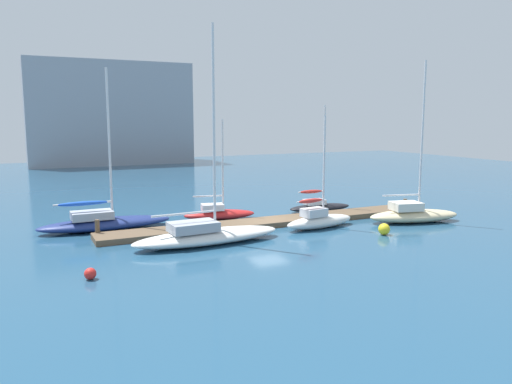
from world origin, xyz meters
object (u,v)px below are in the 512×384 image
mooring_buoy_yellow (384,229)px  harbor_building_distant (109,114)px  sailboat_2 (219,213)px  sailboat_5 (413,214)px  sailboat_1 (206,234)px  sailboat_0 (104,221)px  mooring_buoy_red (90,274)px  sailboat_4 (319,205)px  sailboat_3 (319,219)px

mooring_buoy_yellow → harbor_building_distant: size_ratio=0.03×
sailboat_2 → sailboat_5: sailboat_5 is taller
mooring_buoy_yellow → sailboat_1: bearing=166.1°
sailboat_0 → sailboat_2: size_ratio=1.46×
mooring_buoy_red → mooring_buoy_yellow: 17.73m
mooring_buoy_yellow → harbor_building_distant: (-6.69, 58.70, 7.55)m
sailboat_0 → harbor_building_distant: size_ratio=0.42×
sailboat_4 → sailboat_3: bearing=-119.2°
mooring_buoy_red → sailboat_4: bearing=27.7°
sailboat_3 → sailboat_5: size_ratio=0.66×
sailboat_0 → sailboat_1: 7.94m
sailboat_3 → mooring_buoy_red: 15.80m
sailboat_0 → sailboat_4: sailboat_0 is taller
sailboat_1 → mooring_buoy_red: 7.92m
sailboat_0 → harbor_building_distant: bearing=79.2°
sailboat_1 → sailboat_2: bearing=60.1°
sailboat_5 → sailboat_4: bearing=133.1°
sailboat_0 → mooring_buoy_yellow: (15.50, -9.04, -0.20)m
sailboat_0 → sailboat_3: 14.08m
sailboat_1 → sailboat_4: 12.89m
sailboat_1 → sailboat_3: sailboat_1 is taller
sailboat_5 → sailboat_3: bearing=-177.2°
sailboat_0 → sailboat_4: size_ratio=1.27×
sailboat_1 → harbor_building_distant: bearing=83.2°
sailboat_1 → sailboat_3: (8.18, 0.77, 0.01)m
sailboat_4 → harbor_building_distant: size_ratio=0.33×
sailboat_2 → sailboat_4: (8.23, -0.46, 0.01)m
sailboat_5 → mooring_buoy_red: bearing=-158.5°
sailboat_3 → harbor_building_distant: 55.90m
harbor_building_distant → sailboat_1: bearing=-94.2°
sailboat_2 → mooring_buoy_yellow: (7.52, -8.98, -0.11)m
sailboat_2 → sailboat_5: size_ratio=0.64×
sailboat_1 → mooring_buoy_yellow: bearing=-16.6°
mooring_buoy_red → sailboat_2: bearing=44.8°
mooring_buoy_yellow → harbor_building_distant: bearing=96.5°
sailboat_2 → harbor_building_distant: harbor_building_distant is taller
sailboat_2 → harbor_building_distant: bearing=100.0°
sailboat_2 → sailboat_4: 8.24m
sailboat_3 → sailboat_5: sailboat_5 is taller
sailboat_3 → harbor_building_distant: bearing=86.3°
mooring_buoy_red → sailboat_5: bearing=8.6°
sailboat_1 → sailboat_4: bearing=24.4°
sailboat_4 → sailboat_5: 7.33m
sailboat_0 → mooring_buoy_red: 10.42m
sailboat_1 → sailboat_2: 7.10m
sailboat_3 → harbor_building_distant: harbor_building_distant is taller
sailboat_5 → mooring_buoy_red: 22.35m
harbor_building_distant → sailboat_2: bearing=-91.0°
sailboat_1 → mooring_buoy_red: (-6.93, -3.81, -0.31)m
sailboat_5 → mooring_buoy_red: size_ratio=20.43×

